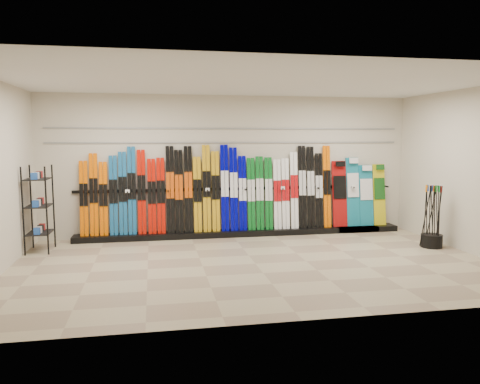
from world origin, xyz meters
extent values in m
plane|color=gray|center=(0.00, 0.00, 0.00)|extent=(8.00, 8.00, 0.00)
plane|color=beige|center=(0.00, 2.50, 1.50)|extent=(8.00, 0.00, 8.00)
plane|color=beige|center=(4.00, 0.00, 1.50)|extent=(0.00, 5.00, 5.00)
plane|color=silver|center=(0.00, 0.00, 3.00)|extent=(8.00, 8.00, 0.00)
cube|color=black|center=(0.22, 2.28, 0.06)|extent=(8.00, 0.40, 0.12)
cube|color=#F06200|center=(-3.05, 2.32, 0.88)|extent=(0.17, 0.19, 1.52)
cube|color=#F06200|center=(-2.85, 2.32, 0.95)|extent=(0.17, 0.21, 1.67)
cube|color=#F06200|center=(-2.66, 2.31, 0.87)|extent=(0.17, 0.19, 1.49)
cube|color=#14548A|center=(-2.47, 2.32, 0.93)|extent=(0.17, 0.20, 1.62)
cube|color=#14548A|center=(-2.28, 2.33, 0.97)|extent=(0.17, 0.21, 1.70)
cube|color=#14548A|center=(-2.09, 2.33, 1.02)|extent=(0.17, 0.22, 1.81)
cube|color=#C40F03|center=(-1.90, 2.33, 0.99)|extent=(0.17, 0.21, 1.74)
cube|color=#C40F03|center=(-1.69, 2.32, 0.89)|extent=(0.17, 0.19, 1.55)
cube|color=#C40F03|center=(-1.51, 2.32, 0.90)|extent=(0.17, 0.19, 1.57)
cube|color=black|center=(-1.31, 2.33, 1.03)|extent=(0.17, 0.22, 1.81)
cube|color=black|center=(-1.13, 2.33, 0.98)|extent=(0.17, 0.21, 1.73)
cube|color=black|center=(-0.93, 2.33, 1.02)|extent=(0.17, 0.22, 1.81)
cube|color=gold|center=(-0.74, 2.32, 0.91)|extent=(0.17, 0.20, 1.59)
cube|color=gold|center=(-0.55, 2.33, 1.03)|extent=(0.17, 0.22, 1.83)
cube|color=gold|center=(-0.36, 2.33, 0.97)|extent=(0.17, 0.21, 1.70)
cube|color=#00009C|center=(-0.16, 2.33, 1.04)|extent=(0.17, 0.22, 1.83)
cube|color=#00009C|center=(0.04, 2.33, 1.01)|extent=(0.17, 0.22, 1.78)
cube|color=#00009C|center=(0.23, 2.32, 0.92)|extent=(0.17, 0.20, 1.60)
cube|color=#0C631E|center=(0.42, 2.32, 0.89)|extent=(0.17, 0.19, 1.55)
cube|color=#0C631E|center=(0.61, 2.32, 0.91)|extent=(0.17, 0.20, 1.58)
cube|color=#0C631E|center=(0.80, 2.32, 0.90)|extent=(0.17, 0.19, 1.56)
cube|color=white|center=(1.00, 2.32, 0.88)|extent=(0.17, 0.19, 1.51)
cube|color=white|center=(1.18, 2.32, 0.89)|extent=(0.17, 0.19, 1.54)
cube|color=white|center=(1.38, 2.32, 0.95)|extent=(0.17, 0.21, 1.67)
cube|color=black|center=(1.57, 2.33, 1.02)|extent=(0.17, 0.22, 1.81)
cube|color=black|center=(1.76, 2.33, 1.01)|extent=(0.17, 0.22, 1.79)
cube|color=black|center=(1.95, 2.32, 0.94)|extent=(0.17, 0.20, 1.64)
cube|color=#F06200|center=(2.14, 2.33, 1.02)|extent=(0.17, 0.22, 1.81)
cube|color=#990C0C|center=(2.45, 2.35, 0.85)|extent=(0.33, 0.23, 1.47)
cube|color=#14728C|center=(2.77, 2.36, 0.89)|extent=(0.30, 0.24, 1.54)
cube|color=#14728C|center=(3.09, 2.35, 0.80)|extent=(0.33, 0.21, 1.37)
cube|color=gold|center=(3.41, 2.35, 0.81)|extent=(0.29, 0.22, 1.38)
cube|color=black|center=(-3.75, 1.60, 0.80)|extent=(0.40, 0.60, 1.60)
cylinder|color=black|center=(3.60, 0.54, 0.12)|extent=(0.40, 0.40, 0.25)
cylinder|color=black|center=(3.65, 0.41, 0.61)|extent=(0.07, 0.07, 1.18)
cylinder|color=black|center=(3.59, 0.51, 0.61)|extent=(0.03, 0.05, 1.18)
cylinder|color=black|center=(3.68, 0.48, 0.61)|extent=(0.05, 0.10, 1.18)
cylinder|color=black|center=(3.65, 0.44, 0.61)|extent=(0.04, 0.13, 1.18)
cylinder|color=black|center=(3.56, 0.58, 0.61)|extent=(0.09, 0.08, 1.18)
cylinder|color=black|center=(3.45, 0.55, 0.61)|extent=(0.14, 0.11, 1.17)
cylinder|color=black|center=(3.58, 0.57, 0.61)|extent=(0.12, 0.15, 1.17)
cylinder|color=black|center=(3.70, 0.55, 0.61)|extent=(0.04, 0.14, 1.18)
cylinder|color=black|center=(3.61, 0.57, 0.61)|extent=(0.15, 0.06, 1.17)
cylinder|color=black|center=(3.51, 0.66, 0.61)|extent=(0.09, 0.10, 1.18)
cylinder|color=black|center=(3.54, 0.65, 0.61)|extent=(0.02, 0.10, 1.18)
cylinder|color=black|center=(3.62, 0.51, 0.61)|extent=(0.11, 0.06, 1.18)
cube|color=gray|center=(0.00, 2.48, 2.00)|extent=(7.60, 0.02, 0.03)
cube|color=gray|center=(0.00, 2.48, 2.30)|extent=(7.60, 0.02, 0.03)
camera|label=1|loc=(-1.66, -7.47, 2.10)|focal=35.00mm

